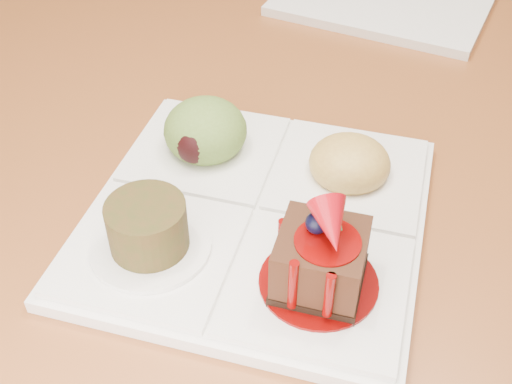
% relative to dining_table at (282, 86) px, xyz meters
% --- Properties ---
extents(ground, '(6.00, 6.00, 0.00)m').
position_rel_dining_table_xyz_m(ground, '(0.00, 0.00, -0.68)').
color(ground, '#5D301A').
extents(dining_table, '(1.00, 1.80, 0.75)m').
position_rel_dining_table_xyz_m(dining_table, '(0.00, 0.00, 0.00)').
color(dining_table, brown).
rests_on(dining_table, ground).
extents(sampler_plate, '(0.30, 0.30, 0.11)m').
position_rel_dining_table_xyz_m(sampler_plate, '(0.08, -0.31, 0.09)').
color(sampler_plate, white).
rests_on(sampler_plate, dining_table).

